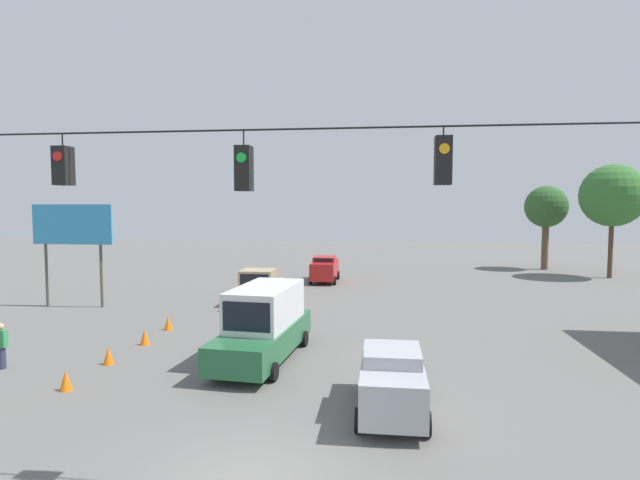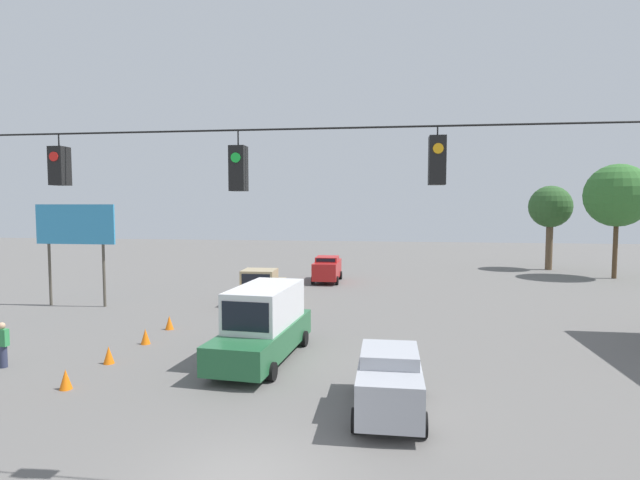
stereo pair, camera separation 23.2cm
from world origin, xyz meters
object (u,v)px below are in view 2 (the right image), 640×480
(tree_horizon_left, at_px, (617,196))
(box_truck_green_withflow_mid, at_px, (264,323))
(sedan_silver_crossing_near, at_px, (389,379))
(roadside_billboard, at_px, (75,230))
(pickup_truck_tan_withflow_far, at_px, (261,288))
(traffic_cone_nearest, at_px, (66,379))
(traffic_cone_third, at_px, (145,336))
(traffic_cone_fourth, at_px, (169,323))
(sedan_red_withflow_deep, at_px, (327,269))
(pedestrian, at_px, (3,345))
(tree_horizon_right, at_px, (550,208))
(traffic_cone_second, at_px, (109,355))
(overhead_signal_span, at_px, (242,248))

(tree_horizon_left, bearing_deg, box_truck_green_withflow_mid, 46.67)
(sedan_silver_crossing_near, height_order, roadside_billboard, roadside_billboard)
(pickup_truck_tan_withflow_far, bearing_deg, roadside_billboard, 11.08)
(traffic_cone_nearest, relative_size, tree_horizon_left, 0.07)
(traffic_cone_third, xyz_separation_m, tree_horizon_left, (-28.27, -22.88, 6.31))
(sedan_silver_crossing_near, xyz_separation_m, traffic_cone_third, (10.31, -5.66, -0.65))
(pickup_truck_tan_withflow_far, bearing_deg, traffic_cone_fourth, 66.96)
(sedan_red_withflow_deep, height_order, traffic_cone_third, sedan_red_withflow_deep)
(sedan_red_withflow_deep, height_order, pedestrian, sedan_red_withflow_deep)
(traffic_cone_fourth, xyz_separation_m, tree_horizon_right, (-24.80, -25.28, 5.31))
(sedan_silver_crossing_near, xyz_separation_m, pedestrian, (13.99, -2.08, -0.14))
(traffic_cone_third, relative_size, pedestrian, 0.39)
(pickup_truck_tan_withflow_far, relative_size, traffic_cone_nearest, 7.70)
(sedan_silver_crossing_near, relative_size, tree_horizon_left, 0.46)
(pickup_truck_tan_withflow_far, height_order, sedan_silver_crossing_near, pickup_truck_tan_withflow_far)
(traffic_cone_second, bearing_deg, sedan_silver_crossing_near, 163.86)
(pedestrian, xyz_separation_m, tree_horizon_left, (-31.95, -26.47, 5.80))
(box_truck_green_withflow_mid, bearing_deg, overhead_signal_span, 101.39)
(tree_horizon_left, bearing_deg, tree_horizon_right, -54.17)
(pedestrian, bearing_deg, traffic_cone_fourth, -120.69)
(overhead_signal_span, xyz_separation_m, tree_horizon_left, (-21.05, -32.58, 1.59))
(sedan_red_withflow_deep, bearing_deg, sedan_silver_crossing_near, 101.19)
(sedan_red_withflow_deep, distance_m, tree_horizon_left, 23.83)
(traffic_cone_second, height_order, roadside_billboard, roadside_billboard)
(pickup_truck_tan_withflow_far, bearing_deg, traffic_cone_nearest, 79.08)
(pickup_truck_tan_withflow_far, distance_m, traffic_cone_fourth, 7.19)
(overhead_signal_span, distance_m, tree_horizon_left, 38.82)
(overhead_signal_span, relative_size, box_truck_green_withflow_mid, 3.43)
(box_truck_green_withflow_mid, distance_m, pedestrian, 9.51)
(box_truck_green_withflow_mid, height_order, tree_horizon_left, tree_horizon_left)
(sedan_silver_crossing_near, distance_m, tree_horizon_left, 34.20)
(sedan_red_withflow_deep, bearing_deg, traffic_cone_third, 72.74)
(pickup_truck_tan_withflow_far, bearing_deg, tree_horizon_left, -151.64)
(overhead_signal_span, bearing_deg, traffic_cone_second, -43.92)
(tree_horizon_left, xyz_separation_m, tree_horizon_right, (3.54, -4.90, -1.00))
(sedan_silver_crossing_near, height_order, traffic_cone_second, sedan_silver_crossing_near)
(overhead_signal_span, height_order, box_truck_green_withflow_mid, overhead_signal_span)
(traffic_cone_third, xyz_separation_m, pedestrian, (3.69, 3.58, 0.51))
(sedan_silver_crossing_near, distance_m, traffic_cone_fourth, 13.22)
(tree_horizon_left, height_order, tree_horizon_right, tree_horizon_left)
(tree_horizon_right, bearing_deg, overhead_signal_span, 64.95)
(pickup_truck_tan_withflow_far, relative_size, pedestrian, 3.02)
(sedan_red_withflow_deep, relative_size, traffic_cone_third, 6.68)
(sedan_silver_crossing_near, height_order, traffic_cone_third, sedan_silver_crossing_near)
(overhead_signal_span, distance_m, traffic_cone_third, 12.97)
(sedan_red_withflow_deep, xyz_separation_m, traffic_cone_fourth, (5.69, 15.55, -0.69))
(overhead_signal_span, relative_size, traffic_cone_fourth, 35.24)
(sedan_red_withflow_deep, bearing_deg, tree_horizon_left, -167.97)
(sedan_red_withflow_deep, height_order, traffic_cone_nearest, sedan_red_withflow_deep)
(tree_horizon_right, bearing_deg, tree_horizon_left, 125.83)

